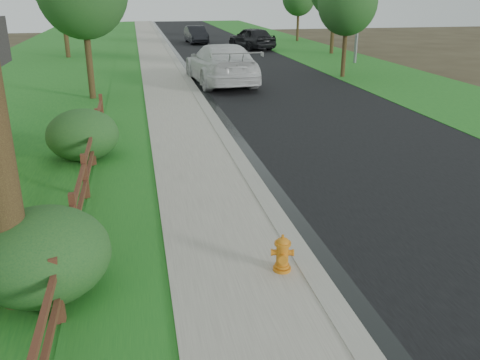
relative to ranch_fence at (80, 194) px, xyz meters
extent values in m
cube|color=black|center=(8.20, 28.60, -0.61)|extent=(8.00, 90.00, 0.02)
cube|color=gray|center=(4.00, 28.60, -0.56)|extent=(0.40, 90.00, 0.12)
cube|color=black|center=(4.35, 28.60, -0.60)|extent=(0.50, 90.00, 0.00)
cube|color=gray|center=(2.70, 28.60, -0.57)|extent=(2.20, 90.00, 0.10)
cube|color=#1C621F|center=(0.80, 28.60, -0.59)|extent=(1.60, 90.00, 0.06)
cube|color=#1C621F|center=(-4.40, 28.60, -0.60)|extent=(9.00, 90.00, 0.04)
cube|color=#1C621F|center=(15.10, 28.60, -0.60)|extent=(6.00, 90.00, 0.04)
cube|color=#4D2519|center=(0.00, -3.60, -0.07)|extent=(0.12, 0.12, 1.10)
cube|color=#4D2519|center=(0.00, -1.20, -0.07)|extent=(0.12, 0.12, 1.10)
cube|color=#4D2519|center=(0.00, 1.20, -0.07)|extent=(0.12, 0.12, 1.10)
cube|color=#4D2519|center=(0.00, 3.60, -0.07)|extent=(0.12, 0.12, 1.10)
cube|color=#4D2519|center=(0.00, 6.00, -0.07)|extent=(0.12, 0.12, 1.10)
cube|color=#4D2519|center=(0.00, 8.40, -0.07)|extent=(0.12, 0.12, 1.10)
cube|color=#4D2519|center=(0.00, -4.80, -0.17)|extent=(0.08, 2.35, 0.10)
cube|color=#4D2519|center=(0.00, -4.80, 0.23)|extent=(0.08, 2.35, 0.10)
cube|color=#4D2519|center=(0.00, -2.40, -0.17)|extent=(0.08, 2.35, 0.10)
cube|color=#4D2519|center=(0.00, -2.40, 0.23)|extent=(0.08, 2.35, 0.10)
cube|color=#4D2519|center=(0.00, 0.00, -0.17)|extent=(0.08, 2.35, 0.10)
cube|color=#4D2519|center=(0.00, 0.00, 0.23)|extent=(0.08, 2.35, 0.10)
cube|color=#4D2519|center=(0.00, 2.40, -0.17)|extent=(0.08, 2.35, 0.10)
cube|color=#4D2519|center=(0.00, 2.40, 0.23)|extent=(0.08, 2.35, 0.10)
cube|color=#4D2519|center=(0.00, 4.80, -0.17)|extent=(0.08, 2.35, 0.10)
cube|color=#4D2519|center=(0.00, 4.80, 0.23)|extent=(0.08, 2.35, 0.10)
cube|color=#4D2519|center=(0.00, 7.20, -0.17)|extent=(0.08, 2.35, 0.10)
cube|color=#4D2519|center=(0.00, 7.20, 0.23)|extent=(0.08, 2.35, 0.10)
cylinder|color=#C67217|center=(3.50, -2.93, -0.49)|extent=(0.31, 0.31, 0.05)
cylinder|color=#C67217|center=(3.50, -2.93, -0.25)|extent=(0.21, 0.21, 0.47)
cylinder|color=#C67217|center=(3.50, -2.93, -0.43)|extent=(0.25, 0.25, 0.05)
cylinder|color=#C67217|center=(3.50, -2.93, -0.01)|extent=(0.28, 0.28, 0.05)
ellipsoid|color=#C67217|center=(3.50, -2.93, 0.01)|extent=(0.23, 0.23, 0.17)
cylinder|color=#C67217|center=(3.50, -2.93, 0.11)|extent=(0.05, 0.05, 0.06)
cylinder|color=#C67217|center=(3.47, -3.06, -0.22)|extent=(0.16, 0.14, 0.14)
cylinder|color=#C67217|center=(3.35, -2.89, -0.18)|extent=(0.14, 0.13, 0.11)
cylinder|color=#C67217|center=(3.65, -2.96, -0.18)|extent=(0.14, 0.13, 0.11)
imported|color=silver|center=(5.60, 15.92, 0.41)|extent=(3.25, 7.13, 2.02)
imported|color=black|center=(10.80, 31.86, 0.28)|extent=(3.43, 5.52, 1.76)
imported|color=black|center=(6.91, 37.74, 0.15)|extent=(1.86, 4.61, 1.49)
ellipsoid|color=brown|center=(-0.30, -1.99, -0.26)|extent=(1.30, 1.16, 0.71)
ellipsoid|color=#1A4A21|center=(-0.30, -2.78, 0.11)|extent=(2.74, 2.74, 1.45)
ellipsoid|color=#1A4A21|center=(-0.30, 4.30, 0.11)|extent=(2.37, 2.37, 1.45)
cylinder|color=#352416|center=(-0.66, 13.21, 1.42)|extent=(0.28, 0.28, 4.08)
cylinder|color=#352416|center=(12.60, 16.72, 1.12)|extent=(0.24, 0.24, 3.48)
ellipsoid|color=#1A4A21|center=(12.60, 16.72, 3.36)|extent=(3.18, 3.18, 3.50)
cylinder|color=#352416|center=(-3.40, 28.86, 1.71)|extent=(0.32, 0.32, 4.65)
cylinder|color=#352416|center=(16.04, 27.38, 1.43)|extent=(0.28, 0.28, 4.10)
cylinder|color=#352416|center=(16.60, 37.79, 1.11)|extent=(0.24, 0.24, 3.46)
camera|label=1|loc=(1.31, -10.17, 3.93)|focal=38.00mm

